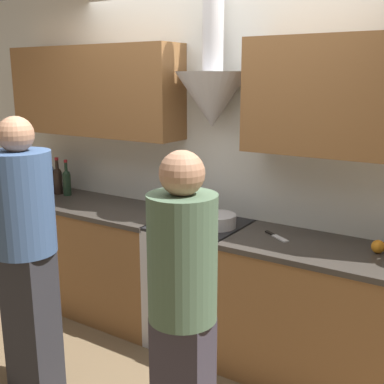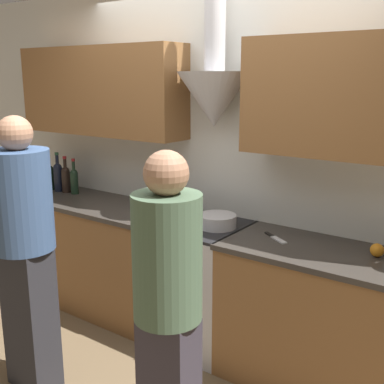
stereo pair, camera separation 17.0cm
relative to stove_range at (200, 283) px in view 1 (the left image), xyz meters
name	(u,v)px [view 1 (the left image)]	position (x,y,z in m)	size (l,w,h in m)	color
ground_plane	(172,363)	(0.00, -0.35, -0.46)	(12.00, 12.00, 0.00)	brown
wall_back	(211,138)	(-0.07, 0.26, 1.02)	(8.40, 0.51, 2.60)	silver
counter_left	(89,254)	(-1.10, 0.00, 0.00)	(1.62, 0.62, 0.91)	brown
counter_right	(323,316)	(0.91, 0.00, 0.00)	(1.24, 0.62, 0.91)	brown
stove_range	(200,283)	(0.00, 0.00, 0.00)	(0.61, 0.60, 0.91)	silver
wine_bottle_0	(33,174)	(-1.82, 0.06, 0.59)	(0.08, 0.08, 0.36)	black
wine_bottle_1	(41,177)	(-1.72, 0.06, 0.58)	(0.08, 0.08, 0.32)	black
wine_bottle_2	(50,177)	(-1.60, 0.07, 0.59)	(0.08, 0.08, 0.35)	black
wine_bottle_3	(58,179)	(-1.51, 0.08, 0.58)	(0.08, 0.08, 0.32)	black
wine_bottle_4	(67,181)	(-1.41, 0.08, 0.58)	(0.07, 0.07, 0.31)	black
stock_pot	(182,213)	(-0.14, -0.03, 0.51)	(0.27, 0.27, 0.13)	silver
mixing_bowl	(217,221)	(0.14, 0.01, 0.49)	(0.26, 0.26, 0.09)	silver
orange_fruit	(378,247)	(1.18, 0.07, 0.49)	(0.08, 0.08, 0.08)	orange
chefs_knife	(276,236)	(0.57, 0.02, 0.45)	(0.21, 0.15, 0.01)	silver
person_foreground_left	(25,248)	(-0.56, -1.04, 0.48)	(0.37, 0.37, 1.71)	#28282D
person_foreground_right	(183,312)	(0.62, -1.14, 0.45)	(0.30, 0.30, 1.63)	#38333D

